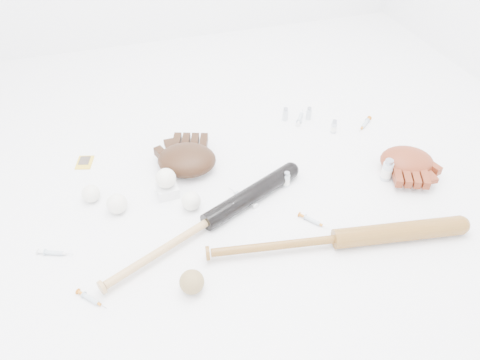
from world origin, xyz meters
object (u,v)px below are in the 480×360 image
object	(u,v)px
bat_wood	(337,239)
glove_dark	(187,160)
bat_dark	(208,222)
pedestal	(167,190)

from	to	relation	value
bat_wood	glove_dark	xyz separation A→B (m)	(-0.40, 0.56, 0.02)
glove_dark	bat_dark	bearing A→B (deg)	-71.11
bat_dark	bat_wood	xyz separation A→B (m)	(0.41, -0.21, 0.00)
bat_wood	glove_dark	world-z (taller)	glove_dark
bat_dark	glove_dark	size ratio (longest dim) A/B	3.19
bat_dark	glove_dark	bearing A→B (deg)	65.23
pedestal	glove_dark	bearing A→B (deg)	49.92
bat_wood	glove_dark	size ratio (longest dim) A/B	3.35
bat_dark	bat_wood	distance (m)	0.46
bat_wood	pedestal	size ratio (longest dim) A/B	12.17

